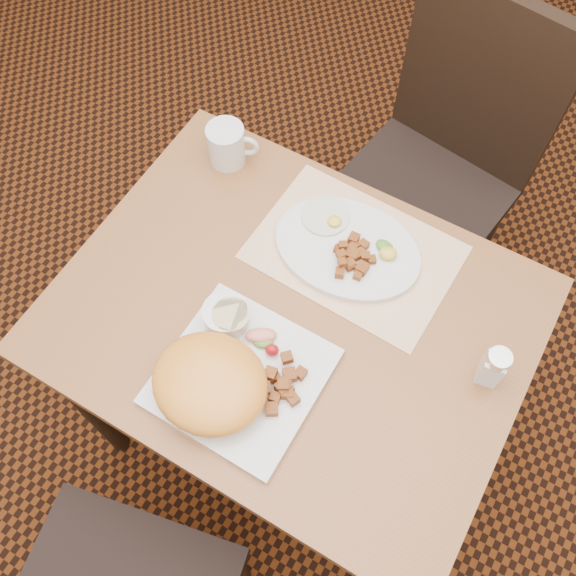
# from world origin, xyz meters

# --- Properties ---
(ground) EXTENTS (8.00, 8.00, 0.00)m
(ground) POSITION_xyz_m (0.00, 0.00, 0.00)
(ground) COLOR black
(ground) RESTS_ON ground
(table) EXTENTS (0.90, 0.70, 0.75)m
(table) POSITION_xyz_m (0.00, 0.00, 0.64)
(table) COLOR #995B2F
(table) RESTS_ON ground
(chair_far) EXTENTS (0.48, 0.49, 0.97)m
(chair_far) POSITION_xyz_m (0.06, 0.68, 0.54)
(chair_far) COLOR black
(chair_far) RESTS_ON ground
(placemat) EXTENTS (0.41, 0.29, 0.00)m
(placemat) POSITION_xyz_m (0.04, 0.18, 0.75)
(placemat) COLOR white
(placemat) RESTS_ON table
(plate_square) EXTENTS (0.28, 0.28, 0.02)m
(plate_square) POSITION_xyz_m (-0.01, -0.16, 0.76)
(plate_square) COLOR silver
(plate_square) RESTS_ON table
(plate_oval) EXTENTS (0.32, 0.25, 0.02)m
(plate_oval) POSITION_xyz_m (0.03, 0.18, 0.76)
(plate_oval) COLOR silver
(plate_oval) RESTS_ON placemat
(hollandaise_mound) EXTENTS (0.21, 0.19, 0.08)m
(hollandaise_mound) POSITION_xyz_m (-0.05, -0.21, 0.80)
(hollandaise_mound) COLOR #FE9E31
(hollandaise_mound) RESTS_ON plate_square
(ramekin) EXTENTS (0.09, 0.09, 0.05)m
(ramekin) POSITION_xyz_m (-0.09, -0.08, 0.79)
(ramekin) COLOR silver
(ramekin) RESTS_ON plate_square
(garnish_sq) EXTENTS (0.08, 0.06, 0.03)m
(garnish_sq) POSITION_xyz_m (-0.01, -0.08, 0.78)
(garnish_sq) COLOR #387223
(garnish_sq) RESTS_ON plate_square
(fried_egg) EXTENTS (0.10, 0.10, 0.02)m
(fried_egg) POSITION_xyz_m (-0.04, 0.22, 0.77)
(fried_egg) COLOR white
(fried_egg) RESTS_ON plate_oval
(garnish_ov) EXTENTS (0.06, 0.05, 0.02)m
(garnish_ov) POSITION_xyz_m (0.10, 0.20, 0.78)
(garnish_ov) COLOR #387223
(garnish_ov) RESTS_ON plate_oval
(salt_shaker) EXTENTS (0.05, 0.05, 0.10)m
(salt_shaker) POSITION_xyz_m (0.37, 0.07, 0.80)
(salt_shaker) COLOR white
(salt_shaker) RESTS_ON table
(coffee_mug) EXTENTS (0.11, 0.08, 0.09)m
(coffee_mug) POSITION_xyz_m (-0.31, 0.26, 0.80)
(coffee_mug) COLOR silver
(coffee_mug) RESTS_ON table
(home_fries_sq) EXTENTS (0.10, 0.12, 0.04)m
(home_fries_sq) POSITION_xyz_m (0.06, -0.15, 0.78)
(home_fries_sq) COLOR brown
(home_fries_sq) RESTS_ON plate_square
(home_fries_ov) EXTENTS (0.09, 0.11, 0.03)m
(home_fries_ov) POSITION_xyz_m (0.04, 0.16, 0.78)
(home_fries_ov) COLOR brown
(home_fries_ov) RESTS_ON plate_oval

